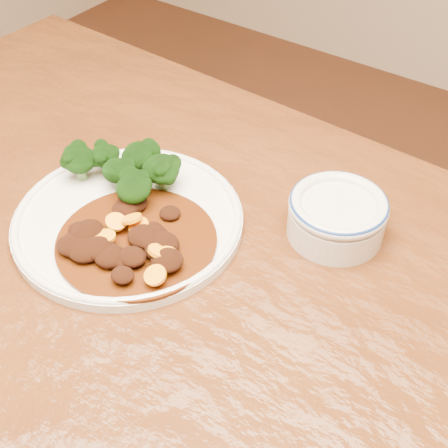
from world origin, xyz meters
The scene contains 5 objects.
dining_table centered at (0.00, 0.00, 0.67)m, with size 1.54×0.96×0.75m.
dinner_plate centered at (-0.16, 0.08, 0.76)m, with size 0.30×0.30×0.02m.
broccoli_florets centered at (-0.21, 0.13, 0.80)m, with size 0.15×0.11×0.05m.
mince_stew centered at (-0.12, 0.04, 0.77)m, with size 0.20×0.20×0.03m.
dip_bowl centered at (0.07, 0.23, 0.78)m, with size 0.13×0.13×0.06m.
Camera 1 is at (0.29, -0.34, 1.31)m, focal length 50.00 mm.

